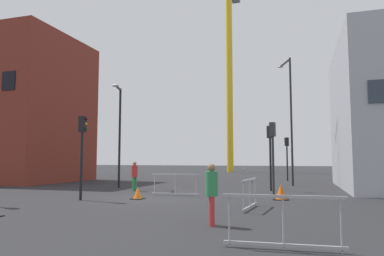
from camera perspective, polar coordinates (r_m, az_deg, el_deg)
The scene contains 17 objects.
ground at distance 16.27m, azimuth -6.28°, elevation -11.37°, with size 160.00×160.00×0.00m, color #28282B.
brick_building at distance 31.64m, azimuth -25.49°, elevation 2.65°, with size 8.23×8.55×11.53m.
construction_crane at distance 51.43m, azimuth 6.01°, elevation 12.56°, with size 1.71×14.29×27.58m.
streetlamp_tall at distance 25.21m, azimuth 15.58°, elevation 2.77°, with size 1.01×2.03×8.80m.
streetlamp_short at distance 22.53m, azimuth -11.75°, elevation 0.09°, with size 0.73×1.62×6.31m.
traffic_light_island at distance 17.81m, azimuth 12.98°, elevation -2.84°, with size 0.31×0.39×3.61m.
traffic_light_verge at distance 20.61m, azimuth 12.56°, elevation -2.98°, with size 0.39×0.35×3.70m.
traffic_light_near at distance 30.27m, azimuth 15.14°, elevation -3.68°, with size 0.39×0.33×3.58m.
traffic_light_far at distance 16.35m, azimuth -17.39°, elevation -2.34°, with size 0.37×0.25×3.71m.
pedestrian_walking at distance 20.26m, azimuth -9.31°, elevation -7.36°, with size 0.34×0.34×1.65m.
pedestrian_waiting at distance 9.72m, azimuth 3.19°, elevation -9.94°, with size 0.34×0.34×1.67m.
safety_barrier_left_run at distance 13.03m, azimuth 9.37°, elevation -10.43°, with size 0.25×2.13×1.08m.
safety_barrier_right_run at distance 17.55m, azimuth -2.77°, elevation -9.08°, with size 2.39×0.19×1.08m.
safety_barrier_front at distance 28.35m, azimuth 8.40°, elevation -7.50°, with size 0.30×2.34×1.08m.
safety_barrier_mid_span at distance 7.46m, azimuth 14.57°, elevation -14.43°, with size 2.40×0.20×1.08m.
traffic_cone_orange at distance 16.29m, azimuth -8.80°, elevation -10.45°, with size 0.54×0.54×0.54m.
traffic_cone_on_verge at distance 16.32m, azimuth 14.23°, elevation -10.11°, with size 0.67×0.67×0.68m.
Camera 1 is at (6.34, -14.88, 1.80)m, focal length 32.87 mm.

